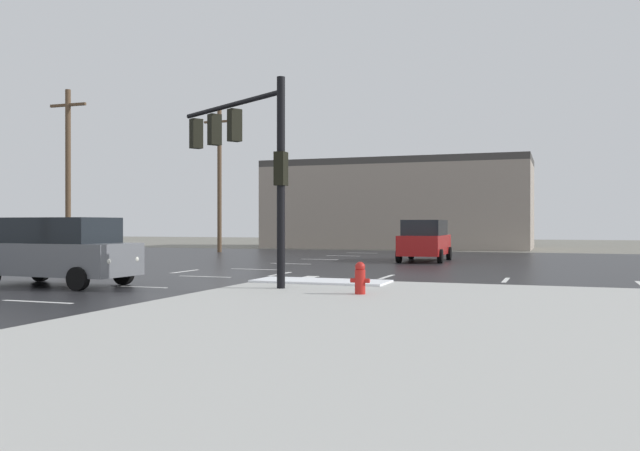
{
  "coord_description": "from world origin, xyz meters",
  "views": [
    {
      "loc": [
        11.59,
        -22.73,
        1.87
      ],
      "look_at": [
        1.1,
        6.94,
        1.78
      ],
      "focal_mm": 37.75,
      "sensor_mm": 36.0,
      "label": 1
    }
  ],
  "objects": [
    {
      "name": "lane_markings",
      "position": [
        1.2,
        -1.38,
        0.02
      ],
      "size": [
        36.15,
        36.15,
        0.01
      ],
      "color": "silver",
      "rests_on": "road_asphalt"
    },
    {
      "name": "ground_plane",
      "position": [
        0.0,
        0.0,
        0.0
      ],
      "size": [
        120.0,
        120.0,
        0.0
      ],
      "primitive_type": "plane",
      "color": "slate"
    },
    {
      "name": "utility_pole_far",
      "position": [
        -12.44,
        5.85,
        4.64
      ],
      "size": [
        2.2,
        0.28,
        8.85
      ],
      "color": "brown",
      "rests_on": "ground_plane"
    },
    {
      "name": "road_asphalt",
      "position": [
        0.0,
        0.0,
        0.01
      ],
      "size": [
        44.0,
        44.0,
        0.02
      ],
      "primitive_type": "cube",
      "color": "#232326",
      "rests_on": "ground_plane"
    },
    {
      "name": "strip_building_background",
      "position": [
        -0.11,
        28.45,
        3.36
      ],
      "size": [
        19.99,
        8.0,
        6.73
      ],
      "color": "gray",
      "rests_on": "ground_plane"
    },
    {
      "name": "suv_grey",
      "position": [
        -2.46,
        -6.46,
        1.09
      ],
      "size": [
        4.9,
        2.34,
        2.03
      ],
      "rotation": [
        0.0,
        0.0,
        -0.04
      ],
      "color": "slate",
      "rests_on": "road_asphalt"
    },
    {
      "name": "sidewalk_corner",
      "position": [
        12.0,
        -12.0,
        0.07
      ],
      "size": [
        18.0,
        18.0,
        0.14
      ],
      "primitive_type": "cube",
      "color": "#B2B2AD",
      "rests_on": "ground_plane"
    },
    {
      "name": "traffic_signal_mast",
      "position": [
        3.11,
        -5.2,
        4.06
      ],
      "size": [
        4.64,
        3.03,
        5.66
      ],
      "rotation": [
        0.0,
        0.0,
        2.58
      ],
      "color": "black",
      "rests_on": "sidewalk_corner"
    },
    {
      "name": "suv_red",
      "position": [
        5.42,
        10.25,
        1.09
      ],
      "size": [
        2.27,
        4.88,
        2.03
      ],
      "rotation": [
        0.0,
        0.0,
        1.6
      ],
      "color": "#B21919",
      "rests_on": "road_asphalt"
    },
    {
      "name": "fire_hydrant",
      "position": [
        7.02,
        -6.85,
        0.54
      ],
      "size": [
        0.48,
        0.26,
        0.79
      ],
      "color": "red",
      "rests_on": "sidewalk_corner"
    },
    {
      "name": "snow_strip_curbside",
      "position": [
        5.0,
        -4.0,
        0.17
      ],
      "size": [
        4.0,
        1.6,
        0.06
      ],
      "primitive_type": "cube",
      "color": "white",
      "rests_on": "sidewalk_corner"
    },
    {
      "name": "utility_pole_distant",
      "position": [
        -9.14,
        16.26,
        4.87
      ],
      "size": [
        2.2,
        0.28,
        9.31
      ],
      "color": "brown",
      "rests_on": "ground_plane"
    }
  ]
}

